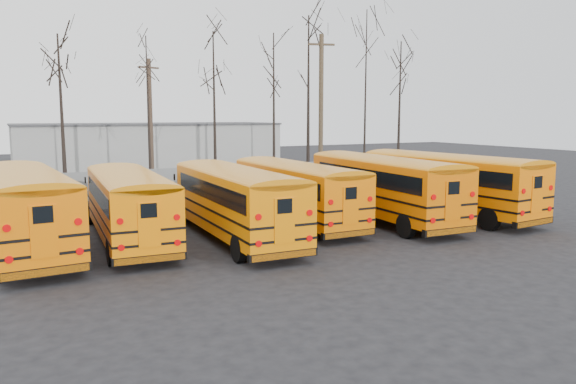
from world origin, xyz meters
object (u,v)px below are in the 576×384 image
bus_a (25,203)px  bus_d (295,187)px  bus_c (234,197)px  bus_e (381,183)px  utility_pole_right (321,109)px  bus_f (445,179)px  bus_b (128,200)px  utility_pole_left (151,123)px

bus_a → bus_d: 10.91m
bus_a → bus_c: bearing=-15.2°
bus_e → utility_pole_right: (4.41, 12.88, 3.48)m
bus_f → bus_b: bearing=169.6°
bus_b → utility_pole_left: utility_pole_left is taller
bus_c → bus_d: bus_c is taller
bus_b → bus_d: bearing=5.8°
bus_d → utility_pole_right: bearing=55.0°
bus_e → utility_pole_left: size_ratio=1.31×
bus_a → utility_pole_right: utility_pole_right is taller
bus_c → bus_d: size_ratio=1.03×
bus_b → bus_e: (11.22, -0.86, 0.14)m
bus_c → bus_a: bearing=170.0°
bus_c → utility_pole_left: 16.75m
bus_f → utility_pole_left: 19.37m
bus_c → bus_f: 11.00m
bus_c → bus_d: (3.56, 1.66, -0.04)m
bus_d → bus_c: bearing=-154.8°
bus_e → bus_f: bus_f is taller
bus_c → utility_pole_left: utility_pole_left is taller
bus_d → bus_b: bearing=-177.6°
bus_d → bus_f: bearing=-10.8°
bus_b → bus_d: size_ratio=1.00×
bus_f → bus_a: bearing=170.0°
bus_c → utility_pole_left: size_ratio=1.24×
bus_e → utility_pole_left: bearing=114.9°
bus_a → utility_pole_right: size_ratio=1.07×
utility_pole_left → bus_b: bearing=-129.7°
bus_a → bus_d: bearing=-2.7°
utility_pole_left → utility_pole_right: 11.47m
bus_b → bus_f: 14.83m
bus_e → utility_pole_right: utility_pole_right is taller
bus_a → bus_f: size_ratio=0.98×
bus_c → utility_pole_right: size_ratio=1.02×
bus_b → bus_e: 11.25m
bus_a → utility_pole_right: bearing=28.3°
bus_d → utility_pole_right: (8.29, 11.73, 3.61)m
bus_a → utility_pole_right: (19.20, 11.86, 3.50)m
bus_b → utility_pole_left: size_ratio=1.21×
bus_a → utility_pole_left: (8.21, 14.99, 2.56)m
bus_b → bus_d: (7.34, 0.29, 0.01)m
utility_pole_left → bus_e: bearing=-90.4°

